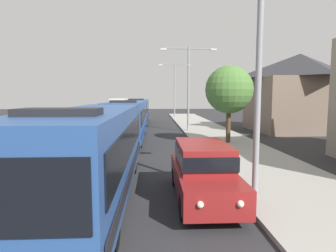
% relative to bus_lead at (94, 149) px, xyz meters
% --- Properties ---
extents(bus_lead, '(2.58, 11.13, 3.21)m').
position_rel_bus_lead_xyz_m(bus_lead, '(0.00, 0.00, 0.00)').
color(bus_lead, '#284C8C').
rests_on(bus_lead, ground_plane).
extents(bus_second_in_line, '(2.58, 11.83, 3.21)m').
position_rel_bus_lead_xyz_m(bus_second_in_line, '(0.00, 13.07, 0.00)').
color(bus_second_in_line, '#284C8C').
rests_on(bus_second_in_line, ground_plane).
extents(bus_middle, '(2.58, 12.22, 3.21)m').
position_rel_bus_lead_xyz_m(bus_middle, '(0.00, 26.75, 0.00)').
color(bus_middle, '#284C8C').
rests_on(bus_middle, ground_plane).
extents(white_suv, '(1.86, 5.04, 1.90)m').
position_rel_bus_lead_xyz_m(white_suv, '(3.70, -0.34, -0.66)').
color(white_suv, maroon).
rests_on(white_suv, ground_plane).
extents(box_truck_oncoming, '(2.35, 8.29, 3.15)m').
position_rel_bus_lead_xyz_m(box_truck_oncoming, '(-3.30, 34.20, 0.02)').
color(box_truck_oncoming, black).
rests_on(box_truck_oncoming, ground_plane).
extents(streetlamp_near, '(5.44, 0.28, 7.92)m').
position_rel_bus_lead_xyz_m(streetlamp_near, '(5.40, -0.61, 3.30)').
color(streetlamp_near, gray).
rests_on(streetlamp_near, sidewalk).
extents(streetlamp_mid, '(5.39, 0.28, 8.06)m').
position_rel_bus_lead_xyz_m(streetlamp_mid, '(5.40, 17.92, 3.38)').
color(streetlamp_mid, gray).
rests_on(streetlamp_mid, sidewalk).
extents(streetlamp_far, '(5.02, 0.28, 8.62)m').
position_rel_bus_lead_xyz_m(streetlamp_far, '(5.40, 36.45, 3.65)').
color(streetlamp_far, gray).
rests_on(streetlamp_far, sidewalk).
extents(roadside_tree, '(3.41, 3.41, 5.50)m').
position_rel_bus_lead_xyz_m(roadside_tree, '(7.42, 10.50, 2.24)').
color(roadside_tree, '#4C3823').
rests_on(roadside_tree, sidewalk).
extents(house_distant_gabled, '(9.10, 8.27, 7.65)m').
position_rel_bus_lead_xyz_m(house_distant_gabled, '(16.45, 18.09, 2.22)').
color(house_distant_gabled, '#7A6656').
rests_on(house_distant_gabled, ground_plane).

